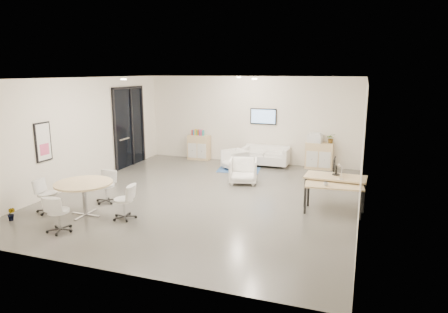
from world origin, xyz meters
TOP-DOWN VIEW (x-y plane):
  - room_shell at (0.00, 0.00)m, footprint 9.60×10.60m
  - glass_door at (-3.95, 2.51)m, footprint 0.09×1.90m
  - artwork at (-3.97, -1.60)m, footprint 0.05×0.54m
  - wall_tv at (0.50, 4.46)m, footprint 0.98×0.06m
  - ceiling_spots at (-0.20, 0.83)m, footprint 3.14×4.14m
  - sideboard_left at (-1.99, 4.26)m, footprint 0.84×0.44m
  - sideboard_right at (2.59, 4.25)m, footprint 0.94×0.45m
  - books at (-2.03, 4.26)m, footprint 0.49×0.14m
  - printer at (2.43, 4.25)m, footprint 0.52×0.45m
  - loveseat at (0.73, 4.09)m, footprint 1.64×0.83m
  - blue_rug at (-0.02, 3.12)m, footprint 1.56×1.16m
  - armchair_left at (-0.18, 3.17)m, footprint 1.01×1.01m
  - armchair_right at (0.60, 1.56)m, footprint 0.98×0.95m
  - desk_rear at (3.41, 0.31)m, footprint 1.54×0.83m
  - desk_front at (3.41, -0.22)m, footprint 1.42×0.80m
  - monitor at (3.37, 0.46)m, footprint 0.20×0.50m
  - round_table at (-2.15, -2.36)m, footprint 1.34×1.34m
  - meeting_chairs at (-2.15, -2.36)m, footprint 2.64×2.64m
  - plant_cabinet at (2.96, 4.27)m, footprint 0.35×0.37m
  - plant_floor at (-3.54, -3.22)m, footprint 0.28×0.36m
  - cup at (3.23, -0.40)m, footprint 0.13×0.11m

SIDE VIEW (x-z plane):
  - blue_rug at x=-0.02m, z-range 0.00..0.01m
  - plant_floor at x=-3.54m, z-range 0.00..0.14m
  - loveseat at x=0.73m, z-range 0.03..0.64m
  - armchair_left at x=-0.18m, z-range 0.00..0.76m
  - meeting_chairs at x=-2.15m, z-range 0.00..0.82m
  - armchair_right at x=0.60m, z-range 0.00..0.85m
  - sideboard_right at x=2.59m, z-range 0.00..0.93m
  - sideboard_left at x=-1.99m, z-range 0.00..0.94m
  - desk_front at x=3.41m, z-range 0.28..0.99m
  - desk_rear at x=3.41m, z-range 0.31..1.09m
  - round_table at x=-2.15m, z-range 0.33..1.14m
  - cup at x=3.23m, z-range 0.71..0.82m
  - monitor at x=3.37m, z-range 0.80..1.24m
  - books at x=-2.03m, z-range 0.95..1.17m
  - plant_cabinet at x=2.96m, z-range 0.94..1.19m
  - printer at x=2.43m, z-range 0.92..1.26m
  - glass_door at x=-3.95m, z-range 0.08..2.93m
  - artwork at x=-3.97m, z-range 1.03..2.07m
  - room_shell at x=0.00m, z-range -0.80..4.00m
  - wall_tv at x=0.50m, z-range 1.46..2.04m
  - ceiling_spots at x=-0.20m, z-range 3.17..3.20m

